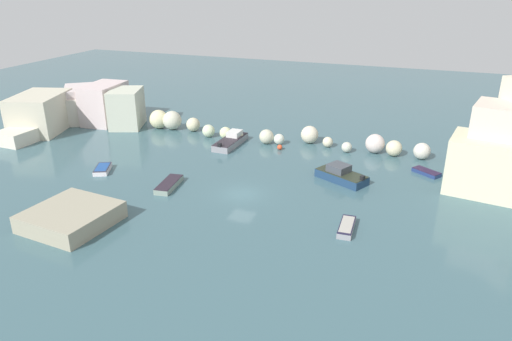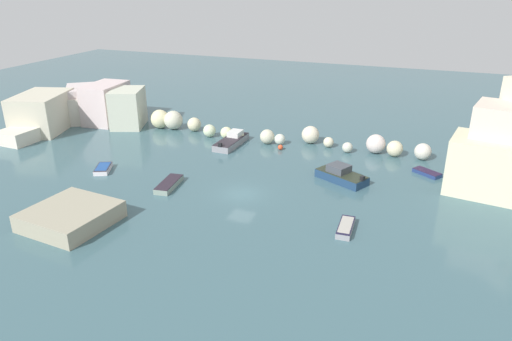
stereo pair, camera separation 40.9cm
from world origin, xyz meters
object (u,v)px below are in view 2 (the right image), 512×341
at_px(moored_boat_1, 346,227).
at_px(moored_boat_2, 103,168).
at_px(stone_dock, 71,216).
at_px(moored_boat_4, 232,141).
at_px(moored_boat_0, 341,175).
at_px(channel_buoy, 280,147).
at_px(moored_boat_3, 169,184).
at_px(moored_boat_5, 427,173).

relative_size(moored_boat_1, moored_boat_2, 1.09).
xyz_separation_m(stone_dock, moored_boat_4, (4.71, 25.06, -0.24)).
relative_size(stone_dock, moored_boat_2, 2.02).
height_order(moored_boat_2, moored_boat_4, moored_boat_4).
distance_m(moored_boat_0, moored_boat_2, 26.79).
xyz_separation_m(stone_dock, channel_buoy, (11.31, 25.45, -0.46)).
xyz_separation_m(stone_dock, moored_boat_0, (20.56, 18.31, -0.13)).
relative_size(moored_boat_0, moored_boat_4, 0.90).
bearing_deg(channel_buoy, moored_boat_3, -115.74).
height_order(moored_boat_1, moored_boat_2, moored_boat_1).
distance_m(stone_dock, moored_boat_3, 10.98).
bearing_deg(stone_dock, channel_buoy, 66.03).
height_order(moored_boat_1, moored_boat_4, moored_boat_4).
relative_size(channel_buoy, moored_boat_0, 0.11).
bearing_deg(moored_boat_2, moored_boat_3, -122.14).
bearing_deg(moored_boat_5, moored_boat_0, 65.30).
bearing_deg(moored_boat_3, moored_boat_2, 75.46).
height_order(stone_dock, moored_boat_0, moored_boat_0).
distance_m(channel_buoy, moored_boat_3, 16.90).
xyz_separation_m(moored_boat_2, moored_boat_3, (9.30, -1.20, 0.01)).
height_order(moored_boat_1, moored_boat_5, moored_boat_1).
bearing_deg(stone_dock, moored_boat_4, 79.35).
height_order(channel_buoy, moored_boat_2, channel_buoy).
bearing_deg(moored_boat_4, moored_boat_5, -92.23).
bearing_deg(moored_boat_5, moored_boat_2, 53.82).
height_order(moored_boat_0, moored_boat_5, moored_boat_0).
bearing_deg(moored_boat_0, moored_boat_5, -122.71).
bearing_deg(moored_boat_3, moored_boat_5, -69.55).
xyz_separation_m(moored_boat_2, moored_boat_4, (10.04, 13.63, 0.26)).
xyz_separation_m(moored_boat_3, moored_boat_4, (0.74, 14.83, 0.25)).
relative_size(stone_dock, moored_boat_3, 1.50).
distance_m(channel_buoy, moored_boat_0, 11.69).
bearing_deg(moored_boat_2, moored_boat_1, -122.37).
bearing_deg(moored_boat_0, moored_boat_2, 41.52).
xyz_separation_m(moored_boat_2, moored_boat_5, (34.55, 12.03, -0.06)).
bearing_deg(stone_dock, moored_boat_5, 38.74).
distance_m(stone_dock, moored_boat_4, 25.50).
height_order(channel_buoy, moored_boat_3, channel_buoy).
distance_m(moored_boat_0, moored_boat_5, 10.08).
bearing_deg(moored_boat_4, moored_boat_0, -111.52).
height_order(stone_dock, moored_boat_3, stone_dock).
height_order(stone_dock, moored_boat_2, stone_dock).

